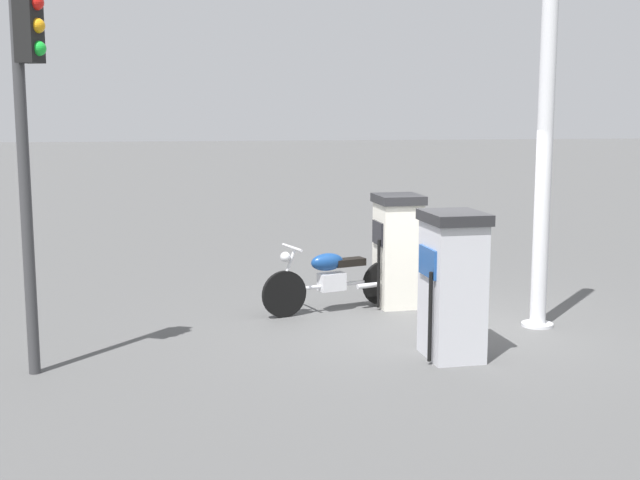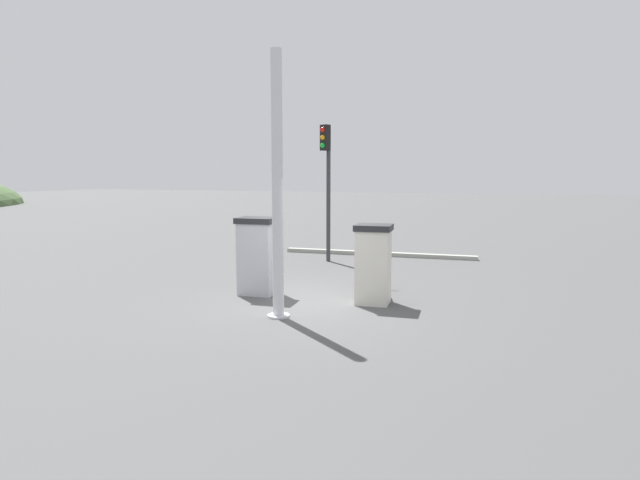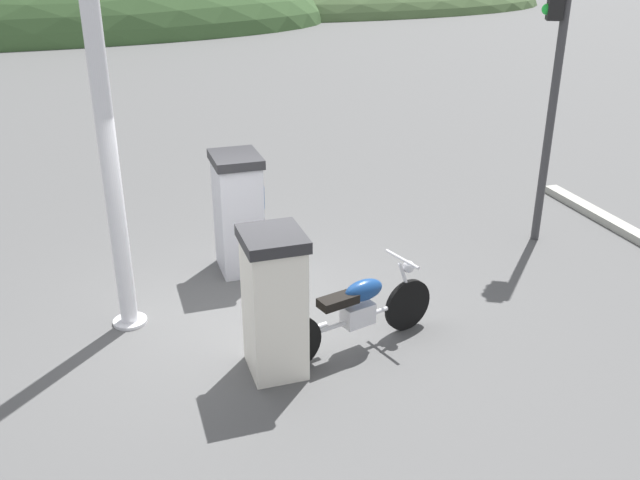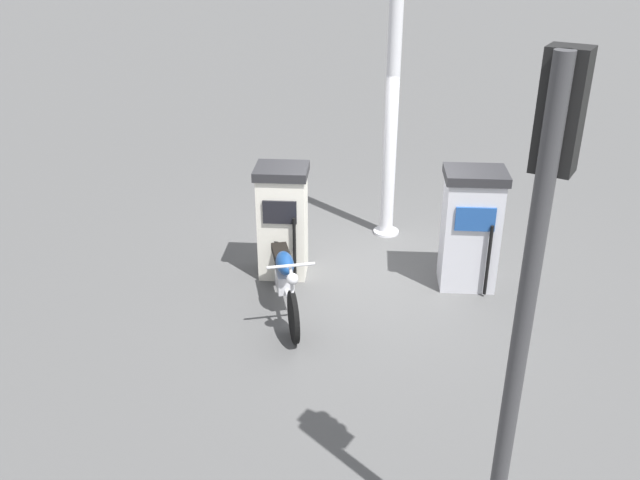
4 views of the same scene
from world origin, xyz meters
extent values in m
plane|color=#4C4C4C|center=(0.00, 0.00, 0.00)|extent=(120.00, 120.00, 0.00)
cube|color=silver|center=(0.15, -1.26, 0.73)|extent=(0.60, 0.67, 1.46)
cube|color=black|center=(0.44, -1.24, 1.05)|extent=(0.06, 0.45, 0.32)
cube|color=#262628|center=(0.15, -1.26, 1.52)|extent=(0.66, 0.74, 0.12)
cylinder|color=black|center=(0.47, -1.05, 0.51)|extent=(0.05, 0.05, 0.95)
cube|color=silver|center=(0.15, 1.26, 0.76)|extent=(0.61, 0.75, 1.52)
cube|color=#1E478C|center=(0.45, 1.28, 1.10)|extent=(0.06, 0.51, 0.32)
cube|color=#262628|center=(0.15, 1.26, 1.58)|extent=(0.67, 0.83, 0.12)
cylinder|color=black|center=(0.47, 1.50, 0.53)|extent=(0.05, 0.05, 0.99)
cylinder|color=black|center=(1.80, -0.84, 0.31)|extent=(0.61, 0.26, 0.63)
cylinder|color=black|center=(0.35, -1.33, 0.31)|extent=(0.61, 0.26, 0.63)
cube|color=silver|center=(1.12, -1.07, 0.41)|extent=(0.41, 0.30, 0.24)
cylinder|color=silver|center=(1.07, -1.09, 0.36)|extent=(1.10, 0.41, 0.05)
ellipsoid|color=navy|center=(1.19, -1.05, 0.69)|extent=(0.53, 0.36, 0.24)
cube|color=black|center=(0.86, -1.16, 0.66)|extent=(0.48, 0.33, 0.10)
cylinder|color=silver|center=(1.76, -0.85, 0.61)|extent=(0.26, 0.12, 0.57)
cylinder|color=silver|center=(1.69, -0.88, 0.93)|extent=(0.21, 0.54, 0.04)
sphere|color=silver|center=(1.78, -0.85, 0.81)|extent=(0.18, 0.18, 0.14)
cylinder|color=silver|center=(0.50, -1.15, 0.33)|extent=(0.54, 0.24, 0.07)
cylinder|color=#38383A|center=(4.67, 1.16, 1.96)|extent=(0.16, 0.16, 3.93)
cube|color=black|center=(4.54, 1.21, 3.57)|extent=(0.28, 0.30, 0.72)
sphere|color=red|center=(4.45, 1.25, 3.79)|extent=(0.20, 0.20, 0.15)
sphere|color=orange|center=(4.45, 1.25, 3.57)|extent=(0.20, 0.20, 0.15)
sphere|color=green|center=(4.45, 1.25, 3.35)|extent=(0.20, 0.20, 0.15)
cylinder|color=silver|center=(-1.36, 0.12, 2.33)|extent=(0.20, 0.20, 4.67)
cylinder|color=silver|center=(-1.36, 0.12, 0.02)|extent=(0.40, 0.40, 0.04)
camera|label=1|loc=(3.00, 10.13, 2.78)|focal=47.58mm
camera|label=2|loc=(-9.82, -3.61, 2.57)|focal=29.52mm
camera|label=3|loc=(-0.95, -7.37, 4.22)|focal=38.58mm
camera|label=4|loc=(8.43, 0.36, 4.57)|focal=37.86mm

